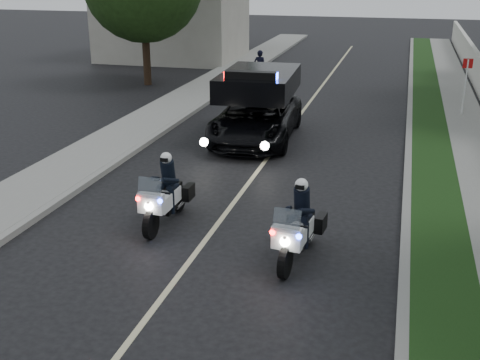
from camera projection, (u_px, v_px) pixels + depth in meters
The scene contains 16 objects.
ground at pixel (168, 289), 10.83m from camera, with size 120.00×120.00×0.00m, color black.
curb_right at pixel (408, 148), 18.86m from camera, with size 0.20×60.00×0.15m, color gray.
grass_verge at pixel (432, 150), 18.68m from camera, with size 1.20×60.00×0.16m, color #193814.
sidewalk_right at pixel (476, 153), 18.36m from camera, with size 1.40×60.00×0.16m, color gray.
curb_left at pixel (165, 130), 20.90m from camera, with size 0.20×60.00×0.15m, color gray.
sidewalk_left at pixel (136, 128), 21.17m from camera, with size 2.00×60.00×0.16m, color gray.
building_far at pixel (172, 0), 35.71m from camera, with size 8.00×6.00×7.00m, color #A8A396.
lane_marking at pixel (281, 141), 19.90m from camera, with size 0.12×50.00×0.01m, color #BFB78C.
police_moto_left at pixel (167, 223), 13.61m from camera, with size 0.68×1.93×1.64m, color white, non-canonical shape.
police_moto_right at pixel (297, 258), 11.98m from camera, with size 0.68×1.94×1.65m, color silver, non-canonical shape.
police_suv at pixel (256, 139), 20.06m from camera, with size 2.48×5.37×2.61m, color black.
bicycle at pixel (260, 88), 28.41m from camera, with size 0.60×1.71×0.89m, color black.
cyclist at pixel (260, 88), 28.41m from camera, with size 0.56×0.37×1.56m, color black.
sign_post at pixel (461, 118), 22.85m from camera, with size 0.36×0.36×2.32m, color #AC1F0C, non-canonical shape.
tree_left_near at pixel (148, 85), 29.10m from camera, with size 5.57×5.57×9.28m, color #214216, non-canonical shape.
tree_left_far at pixel (205, 50), 40.83m from camera, with size 6.55×6.55×10.91m, color black, non-canonical shape.
Camera 1 is at (3.76, -8.83, 5.54)m, focal length 44.93 mm.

